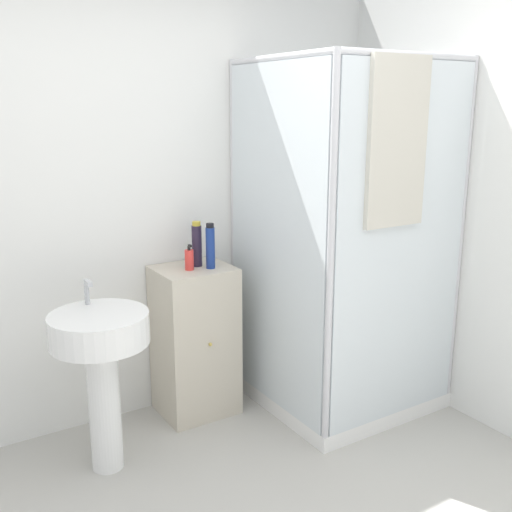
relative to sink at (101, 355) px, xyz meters
name	(u,v)px	position (x,y,z in m)	size (l,w,h in m)	color
wall_back	(118,205)	(0.30, 0.51, 0.64)	(6.40, 0.06, 2.50)	white
shower_enclosure	(341,319)	(1.41, -0.11, -0.06)	(0.98, 1.01, 2.04)	white
vanity_cabinet	(195,341)	(0.65, 0.29, -0.17)	(0.43, 0.39, 0.89)	beige
sink	(101,355)	(0.00, 0.00, 0.00)	(0.48, 0.48, 0.95)	white
soap_dispenser	(189,259)	(0.61, 0.26, 0.34)	(0.05, 0.05, 0.15)	red
shampoo_bottle_tall_black	(197,244)	(0.68, 0.31, 0.40)	(0.06, 0.06, 0.26)	#281E33
shampoo_bottle_blue	(210,247)	(0.72, 0.22, 0.40)	(0.05, 0.05, 0.26)	navy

